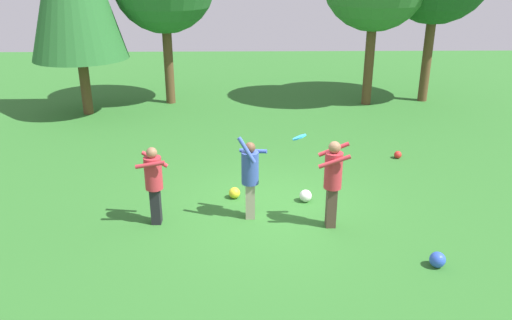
% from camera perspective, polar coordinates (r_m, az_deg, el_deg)
% --- Properties ---
extents(ground_plane, '(40.00, 40.00, 0.00)m').
position_cam_1_polar(ground_plane, '(10.73, 1.82, -5.58)').
color(ground_plane, '#2D6B28').
extents(person_thrower, '(0.60, 0.61, 1.79)m').
position_cam_1_polar(person_thrower, '(10.02, -0.67, -1.54)').
color(person_thrower, gray).
rests_on(person_thrower, ground_plane).
extents(person_catcher, '(0.64, 0.54, 1.76)m').
position_cam_1_polar(person_catcher, '(9.76, 8.62, -1.87)').
color(person_catcher, '#4C382D').
rests_on(person_catcher, ground_plane).
extents(person_bystander, '(0.56, 0.50, 1.60)m').
position_cam_1_polar(person_bystander, '(10.01, -11.39, -2.14)').
color(person_bystander, black).
rests_on(person_bystander, ground_plane).
extents(frisbee, '(0.35, 0.36, 0.13)m').
position_cam_1_polar(frisbee, '(9.46, 4.89, 2.57)').
color(frisbee, '#2393D1').
extents(ball_yellow, '(0.25, 0.25, 0.25)m').
position_cam_1_polar(ball_yellow, '(11.19, -2.42, -3.70)').
color(ball_yellow, yellow).
rests_on(ball_yellow, ground_plane).
extents(ball_red, '(0.20, 0.20, 0.20)m').
position_cam_1_polar(ball_red, '(13.93, 15.62, 0.57)').
color(ball_red, red).
rests_on(ball_red, ground_plane).
extents(ball_white, '(0.27, 0.27, 0.27)m').
position_cam_1_polar(ball_white, '(11.07, 5.58, -4.02)').
color(ball_white, white).
rests_on(ball_white, ground_plane).
extents(ball_blue, '(0.27, 0.27, 0.27)m').
position_cam_1_polar(ball_blue, '(9.33, 19.68, -10.48)').
color(ball_blue, blue).
rests_on(ball_blue, ground_plane).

